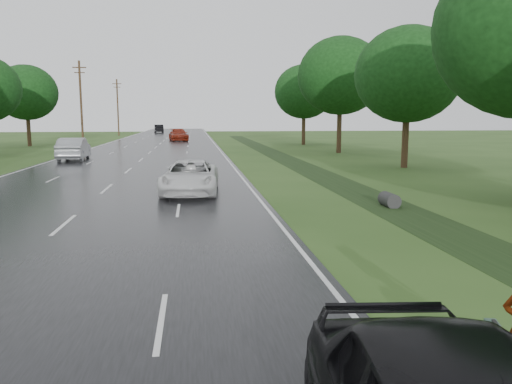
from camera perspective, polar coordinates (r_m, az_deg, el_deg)
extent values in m
cube|color=black|center=(53.28, -11.61, 4.79)|extent=(14.00, 180.00, 0.04)
cube|color=silver|center=(53.19, -4.31, 4.96)|extent=(0.12, 180.00, 0.01)
cube|color=silver|center=(54.21, -18.76, 4.60)|extent=(0.12, 180.00, 0.01)
cube|color=silver|center=(53.28, -11.61, 4.82)|extent=(0.12, 180.00, 0.01)
cube|color=black|center=(29.18, 7.60, 1.84)|extent=(2.20, 120.00, 0.01)
cylinder|color=#2D2D2D|center=(19.74, 15.00, -0.89)|extent=(0.56, 1.00, 0.56)
cylinder|color=#3D2A19|center=(64.42, -19.36, 9.55)|extent=(0.26, 0.26, 10.00)
cube|color=#3D2A19|center=(64.66, -19.55, 13.27)|extent=(1.60, 0.12, 0.12)
cube|color=#3D2A19|center=(64.61, -19.52, 12.74)|extent=(1.20, 0.10, 0.10)
cylinder|color=#3D2A19|center=(93.97, -15.52, 9.28)|extent=(0.26, 0.26, 10.00)
cube|color=#3D2A19|center=(94.14, -15.62, 11.83)|extent=(1.60, 0.12, 0.12)
cube|color=#3D2A19|center=(94.10, -15.61, 11.47)|extent=(1.20, 0.10, 0.10)
cylinder|color=#3D2A19|center=(35.03, 16.67, 5.56)|extent=(0.44, 0.44, 3.52)
ellipsoid|color=black|center=(35.10, 16.99, 12.72)|extent=(7.00, 7.00, 6.30)
cylinder|color=#3D2A19|center=(48.03, 9.48, 6.91)|extent=(0.44, 0.44, 4.16)
ellipsoid|color=black|center=(48.16, 9.63, 12.96)|extent=(8.00, 8.00, 7.20)
cylinder|color=#3D2A19|center=(61.52, 5.46, 7.11)|extent=(0.44, 0.44, 3.68)
ellipsoid|color=black|center=(61.57, 5.52, 11.34)|extent=(7.20, 7.20, 6.48)
cylinder|color=#3D2A19|center=(63.89, -24.53, 6.37)|extent=(0.44, 0.44, 3.52)
ellipsoid|color=black|center=(63.93, -24.78, 10.29)|extent=(7.00, 7.00, 6.30)
cube|color=#385149|center=(7.34, 25.53, -14.87)|extent=(0.27, 0.47, 0.36)
cube|color=black|center=(7.26, 25.64, -13.31)|extent=(0.08, 0.16, 0.03)
imported|color=silver|center=(22.29, -7.53, 1.73)|extent=(2.78, 5.37, 1.45)
imported|color=#92959A|center=(41.51, -20.11, 4.65)|extent=(2.14, 5.39, 1.75)
imported|color=maroon|center=(71.54, -8.86, 6.49)|extent=(3.14, 6.10, 1.69)
imported|color=black|center=(107.74, -11.05, 7.12)|extent=(2.37, 5.36, 1.71)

